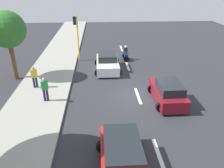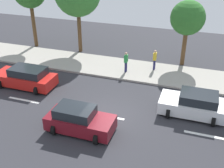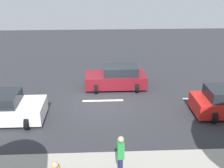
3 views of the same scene
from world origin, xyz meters
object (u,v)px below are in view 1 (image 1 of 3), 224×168
at_px(motorcycle, 126,54).
at_px(pedestrian_near_signal, 45,89).
at_px(car_maroon, 168,92).
at_px(car_red, 123,162).
at_px(street_tree_center, 7,30).
at_px(traffic_light_corner, 77,32).
at_px(car_white, 107,63).
at_px(pedestrian_by_tree, 34,76).

xyz_separation_m(motorcycle, pedestrian_near_signal, (6.38, 8.30, 0.42)).
relative_size(car_maroon, pedestrian_near_signal, 2.29).
distance_m(car_red, street_tree_center, 13.61).
bearing_deg(traffic_light_corner, street_tree_center, 41.90).
distance_m(car_white, car_maroon, 7.14).
height_order(car_white, motorcycle, motorcycle).
bearing_deg(pedestrian_near_signal, pedestrian_by_tree, -59.99).
xyz_separation_m(car_red, pedestrian_near_signal, (4.51, -6.42, 0.35)).
xyz_separation_m(car_maroon, street_tree_center, (11.52, -4.57, 3.37)).
bearing_deg(street_tree_center, motorcycle, -157.00).
bearing_deg(street_tree_center, car_red, 126.47).
distance_m(traffic_light_corner, street_tree_center, 6.60).
distance_m(pedestrian_near_signal, pedestrian_by_tree, 2.43).
bearing_deg(pedestrian_by_tree, car_white, -147.59).
height_order(motorcycle, street_tree_center, street_tree_center).
xyz_separation_m(car_maroon, traffic_light_corner, (6.68, -8.91, 2.22)).
bearing_deg(car_maroon, street_tree_center, -21.62).
height_order(car_maroon, pedestrian_by_tree, pedestrian_by_tree).
distance_m(car_white, motorcycle, 3.32).
height_order(pedestrian_by_tree, traffic_light_corner, traffic_light_corner).
bearing_deg(motorcycle, car_maroon, 101.82).
bearing_deg(pedestrian_by_tree, car_maroon, 165.19).
relative_size(car_white, pedestrian_near_signal, 2.38).
distance_m(car_red, pedestrian_near_signal, 7.86).
distance_m(car_maroon, motorcycle, 8.87).
bearing_deg(pedestrian_by_tree, pedestrian_near_signal, 120.01).
xyz_separation_m(car_red, pedestrian_by_tree, (5.72, -8.53, 0.35)).
height_order(traffic_light_corner, street_tree_center, street_tree_center).
height_order(pedestrian_near_signal, traffic_light_corner, traffic_light_corner).
relative_size(car_maroon, motorcycle, 2.53).
relative_size(motorcycle, pedestrian_by_tree, 0.91).
xyz_separation_m(car_maroon, car_red, (3.68, 6.04, 0.00)).
height_order(car_maroon, motorcycle, motorcycle).
xyz_separation_m(traffic_light_corner, street_tree_center, (4.84, 4.34, 1.15)).
height_order(motorcycle, pedestrian_by_tree, pedestrian_by_tree).
bearing_deg(car_maroon, car_red, 58.63).
xyz_separation_m(motorcycle, pedestrian_by_tree, (7.59, 6.20, 0.42)).
relative_size(car_maroon, street_tree_center, 0.70).
relative_size(car_white, car_red, 0.88).
relative_size(motorcycle, pedestrian_near_signal, 0.91).
bearing_deg(car_red, pedestrian_by_tree, -56.12).
bearing_deg(traffic_light_corner, car_white, 134.88).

